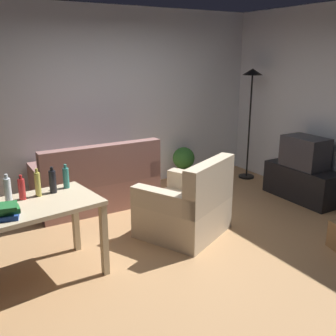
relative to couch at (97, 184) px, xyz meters
The scene contains 15 objects.
ground_plane 1.67m from the couch, 75.85° to the right, with size 5.20×4.40×0.02m, color tan.
wall_rear 1.27m from the couch, 56.80° to the left, with size 5.20×0.10×2.70m, color silver.
couch is the anchor object (origin of this frame).
tv_stand 2.93m from the couch, 25.27° to the right, with size 0.44×1.10×0.48m.
tv 2.96m from the couch, 25.24° to the right, with size 0.41×0.60×0.44m.
torchiere_lamp 2.87m from the couch, ahead, with size 0.32×0.32×1.81m.
desk 1.90m from the couch, 128.11° to the right, with size 1.28×0.86×0.76m.
potted_plant 1.65m from the couch, 10.90° to the left, with size 0.36×0.36×0.57m.
armchair 1.48m from the couch, 66.09° to the right, with size 1.18×1.15×0.92m.
bottle_clear 1.99m from the couch, 133.19° to the right, with size 0.06×0.06×0.28m.
bottle_red 1.84m from the couch, 131.87° to the right, with size 0.06×0.06×0.23m.
bottle_squat 1.75m from the couch, 128.38° to the right, with size 0.06×0.06×0.27m.
bottle_dark 1.65m from the couch, 124.75° to the right, with size 0.07×0.07×0.26m.
bottle_tall 1.51m from the couch, 121.45° to the right, with size 0.06×0.06×0.24m.
book_stack 2.23m from the couch, 129.41° to the right, with size 0.26×0.22×0.11m.
Camera 1 is at (-2.10, -3.25, 2.05)m, focal length 41.41 mm.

